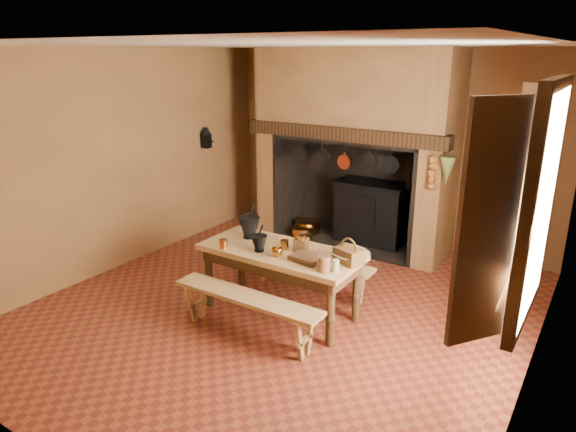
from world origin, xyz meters
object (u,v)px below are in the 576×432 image
Objects in this scene: bench_front at (247,306)px; wicker_basket at (349,255)px; work_table at (280,260)px; mixing_bowl at (349,255)px; coffee_grinder at (301,244)px; iron_range at (372,212)px.

bench_front is 5.18× the size of wicker_basket.
mixing_bowl reaches higher than work_table.
work_table reaches higher than bench_front.
work_table is at bearing 90.00° from bench_front.
wicker_basket is (0.03, -0.07, 0.04)m from mixing_bowl.
work_table is at bearing -168.01° from coffee_grinder.
mixing_bowl is (0.53, 0.06, -0.03)m from coffee_grinder.
mixing_bowl is at bearing -71.30° from iron_range.
iron_range is 2.55m from mixing_bowl.
bench_front is 0.87m from coffee_grinder.
mixing_bowl is at bearing -6.11° from coffee_grinder.
bench_front is 1.14m from mixing_bowl.
coffee_grinder reaches higher than mixing_bowl.
bench_front is at bearing -118.51° from coffee_grinder.
coffee_grinder reaches higher than work_table.
bench_front is 1.13m from wicker_basket.
iron_range is 2.50m from coffee_grinder.
iron_range reaches higher than coffee_grinder.
work_table is 0.30m from coffee_grinder.
coffee_grinder is at bearing -163.43° from wicker_basket.
bench_front is (0.08, -3.15, -0.14)m from iron_range.
iron_range is 7.61× the size of coffee_grinder.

